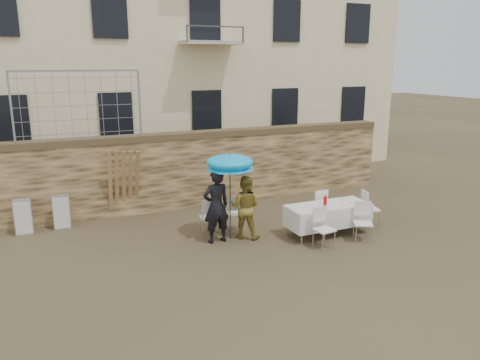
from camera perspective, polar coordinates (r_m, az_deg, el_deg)
name	(u,v)px	position (r m, az deg, el deg)	size (l,w,h in m)	color
ground	(265,271)	(9.92, 3.01, -10.98)	(80.00, 80.00, 0.00)	brown
stone_wall	(190,170)	(13.98, -6.10, 1.22)	(13.00, 0.50, 2.20)	olive
chain_link_fence	(79,106)	(13.11, -19.07, 8.53)	(3.20, 0.06, 1.80)	gray
man_suit	(216,206)	(11.11, -2.93, -3.21)	(0.66, 0.43, 1.80)	black
woman_dress	(245,207)	(11.41, 0.61, -3.32)	(0.76, 0.59, 1.57)	#B39836
umbrella	(230,165)	(11.09, -1.24, 1.88)	(1.18, 1.18, 1.97)	#3F3F44
couple_chair_left	(209,216)	(11.73, -3.85, -4.43)	(0.48, 0.48, 0.96)	white
couple_chair_right	(234,213)	(11.97, -0.69, -4.01)	(0.48, 0.48, 0.96)	white
banquet_table	(328,206)	(11.86, 10.71, -3.17)	(2.10, 0.85, 0.78)	silver
soda_bottle	(325,202)	(11.58, 10.34, -2.67)	(0.09, 0.09, 0.26)	red
table_chair_front_left	(324,229)	(11.03, 10.23, -5.85)	(0.48, 0.48, 0.96)	white
table_chair_front_right	(363,222)	(11.65, 14.77, -5.01)	(0.48, 0.48, 0.96)	white
table_chair_back	(317,206)	(12.67, 9.39, -3.16)	(0.48, 0.48, 0.96)	white
table_chair_side	(370,208)	(12.82, 15.61, -3.31)	(0.48, 0.48, 0.96)	white
chair_stack_left	(23,215)	(13.09, -24.90, -3.86)	(0.46, 0.47, 0.92)	white
chair_stack_right	(61,210)	(13.08, -20.97, -3.47)	(0.46, 0.40, 0.92)	white
wood_planks	(122,184)	(13.15, -14.25, -0.42)	(0.70, 0.20, 2.00)	#A37749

